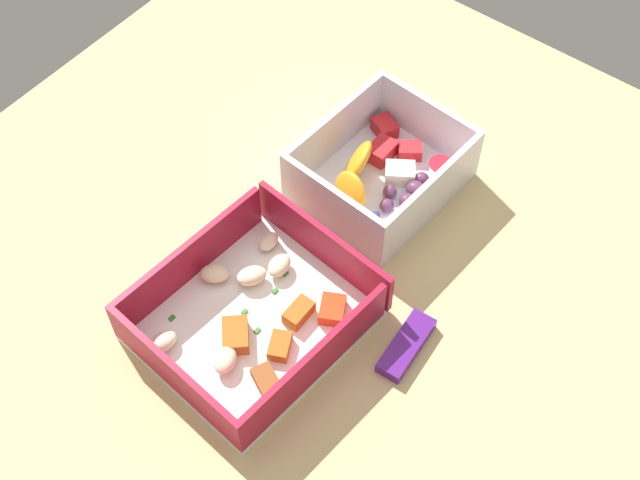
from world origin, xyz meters
TOP-DOWN VIEW (x-y plane):
  - table_surface at (0.00, 0.00)cm, footprint 80.00×80.00cm
  - pasta_container at (9.39, -0.91)cm, footprint 20.16×18.04cm
  - fruit_bowl at (-11.16, -1.20)cm, footprint 16.36×14.07cm
  - candy_bar at (2.81, 11.54)cm, footprint 7.18×2.98cm

SIDE VIEW (x-z plane):
  - table_surface at x=0.00cm, z-range 0.00..2.00cm
  - candy_bar at x=2.81cm, z-range 2.00..3.20cm
  - pasta_container at x=9.39cm, z-range 0.91..6.48cm
  - fruit_bowl at x=-11.16cm, z-range 1.00..7.50cm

